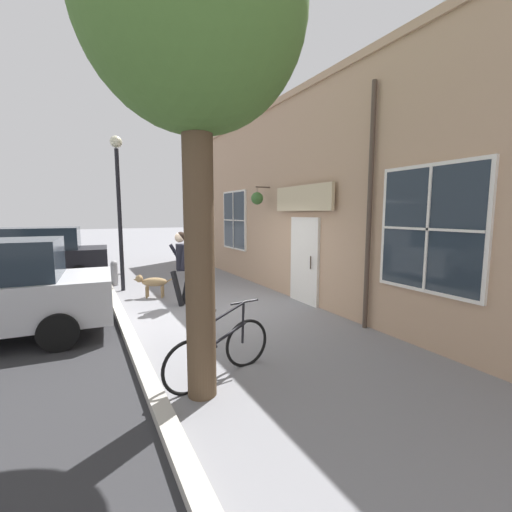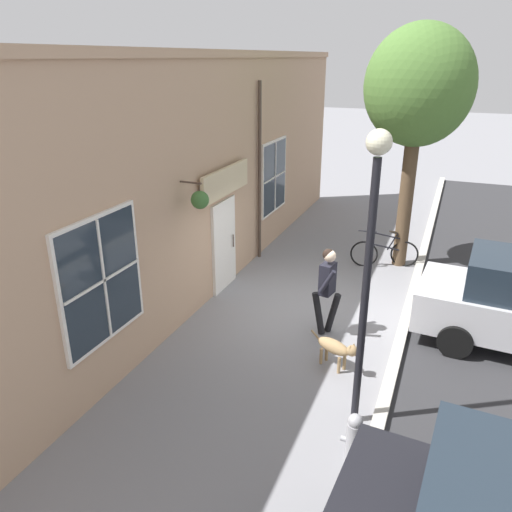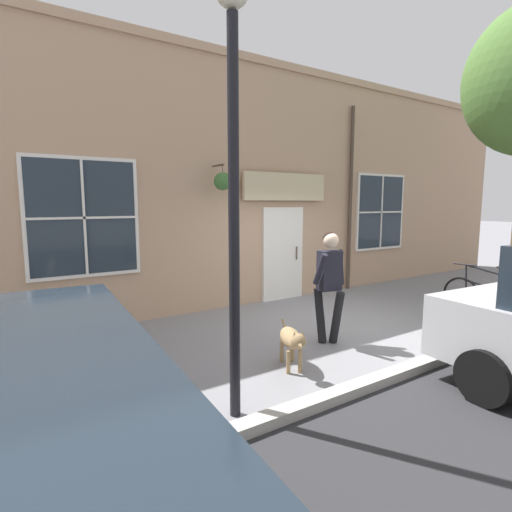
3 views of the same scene
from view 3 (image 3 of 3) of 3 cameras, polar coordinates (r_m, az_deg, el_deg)
name	(u,v)px [view 3 (image 3 of 3)]	position (r m, az deg, el deg)	size (l,w,h in m)	color
ground_plane	(334,326)	(7.41, 11.05, -9.80)	(90.00, 90.00, 0.00)	gray
storefront_facade	(261,184)	(8.91, 0.79, 10.18)	(0.95, 18.00, 5.20)	tan
pedestrian_walking	(329,276)	(6.30, 10.45, -2.83)	(0.58, 0.61, 1.77)	black
dog_on_leash	(292,340)	(5.40, 5.15, -11.82)	(0.99, 0.52, 0.62)	#997A51
leaning_bicycle	(490,295)	(9.22, 30.41, -4.84)	(1.67, 0.52, 1.01)	black
street_lamp	(233,134)	(3.97, -3.27, 16.96)	(0.32, 0.32, 4.28)	black
fire_hydrant	(162,407)	(3.89, -13.22, -20.26)	(0.34, 0.20, 0.77)	#99999E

